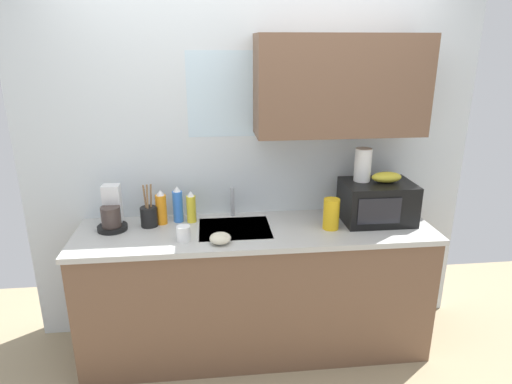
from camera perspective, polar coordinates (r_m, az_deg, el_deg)
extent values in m
cube|color=silver|center=(3.10, -0.70, 3.79)|extent=(3.08, 0.10, 2.50)
cube|color=brown|center=(2.91, 10.84, 13.29)|extent=(1.08, 0.32, 0.62)
cube|color=silver|center=(2.97, -3.36, 12.41)|extent=(0.56, 0.02, 0.55)
cube|color=brown|center=(3.10, 0.00, -12.67)|extent=(2.28, 0.60, 0.86)
cube|color=#B7B7B2|center=(2.90, 0.00, -5.03)|extent=(2.31, 0.63, 0.03)
cube|color=#9EA0A5|center=(2.92, -2.73, -5.93)|extent=(0.46, 0.38, 0.14)
cylinder|color=#B2B5BA|center=(3.06, -3.04, -1.26)|extent=(0.03, 0.03, 0.21)
cube|color=black|center=(3.08, 15.28, -1.21)|extent=(0.46, 0.34, 0.27)
cube|color=black|center=(2.91, 15.58, -2.40)|extent=(0.28, 0.01, 0.17)
ellipsoid|color=gold|center=(3.05, 16.43, 1.84)|extent=(0.20, 0.11, 0.07)
cylinder|color=white|center=(3.02, 13.56, 3.41)|extent=(0.11, 0.11, 0.22)
cylinder|color=black|center=(3.01, -17.95, -4.37)|extent=(0.19, 0.19, 0.03)
cylinder|color=#3F332D|center=(2.97, -18.13, -3.02)|extent=(0.12, 0.12, 0.13)
cube|color=silver|center=(3.03, -17.95, -1.50)|extent=(0.11, 0.09, 0.26)
cylinder|color=yellow|center=(3.00, -8.31, -2.18)|extent=(0.06, 0.06, 0.18)
cone|color=white|center=(2.96, -8.41, -0.21)|extent=(0.05, 0.05, 0.04)
cylinder|color=blue|center=(3.01, -10.00, -1.85)|extent=(0.07, 0.07, 0.21)
cone|color=white|center=(2.97, -10.13, 0.39)|extent=(0.05, 0.05, 0.04)
cylinder|color=orange|center=(3.00, -12.07, -2.21)|extent=(0.07, 0.07, 0.20)
cone|color=white|center=(2.96, -12.22, -0.08)|extent=(0.05, 0.05, 0.04)
cylinder|color=gold|center=(2.89, 9.64, -2.79)|extent=(0.10, 0.10, 0.20)
cylinder|color=white|center=(2.73, -9.29, -5.29)|extent=(0.08, 0.08, 0.09)
cylinder|color=black|center=(2.99, -13.57, -3.10)|extent=(0.11, 0.11, 0.13)
cylinder|color=olive|center=(2.96, -14.00, -1.39)|extent=(0.03, 0.02, 0.24)
cylinder|color=olive|center=(2.96, -13.34, -1.31)|extent=(0.02, 0.04, 0.24)
cylinder|color=olive|center=(2.93, -13.77, -1.42)|extent=(0.02, 0.02, 0.25)
ellipsoid|color=beige|center=(2.68, -4.61, -5.95)|extent=(0.13, 0.13, 0.06)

